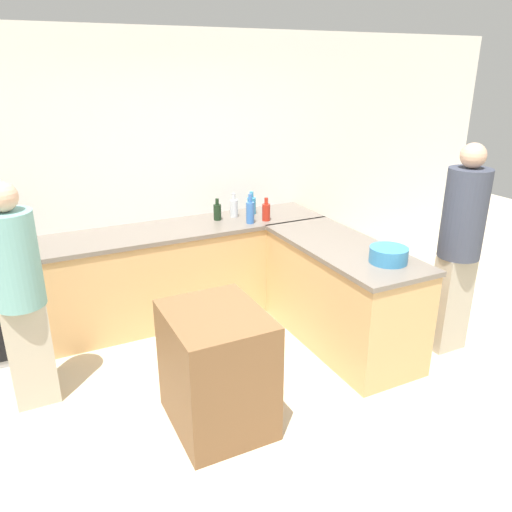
{
  "coord_description": "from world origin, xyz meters",
  "views": [
    {
      "loc": [
        -1.41,
        -2.36,
        2.37
      ],
      "look_at": [
        0.2,
        0.91,
        0.97
      ],
      "focal_mm": 35.0,
      "sensor_mm": 36.0,
      "label": 1
    }
  ],
  "objects_px": {
    "hot_sauce_bottle": "(266,211)",
    "person_at_peninsula": "(460,243)",
    "wine_bottle_dark": "(217,211)",
    "person_by_range": "(20,291)",
    "island_table": "(217,369)",
    "mixing_bowl": "(389,255)",
    "dish_soap_bottle": "(252,205)",
    "water_bottle_blue": "(250,212)",
    "vinegar_bottle_clear": "(234,208)"
  },
  "relations": [
    {
      "from": "mixing_bowl",
      "to": "person_at_peninsula",
      "type": "bearing_deg",
      "value": -3.95
    },
    {
      "from": "water_bottle_blue",
      "to": "person_at_peninsula",
      "type": "relative_size",
      "value": 0.16
    },
    {
      "from": "hot_sauce_bottle",
      "to": "person_at_peninsula",
      "type": "distance_m",
      "value": 1.81
    },
    {
      "from": "island_table",
      "to": "water_bottle_blue",
      "type": "bearing_deg",
      "value": 56.79
    },
    {
      "from": "island_table",
      "to": "person_by_range",
      "type": "xyz_separation_m",
      "value": [
        -1.12,
        0.81,
        0.48
      ]
    },
    {
      "from": "hot_sauce_bottle",
      "to": "vinegar_bottle_clear",
      "type": "xyz_separation_m",
      "value": [
        -0.23,
        0.26,
        0.0
      ]
    },
    {
      "from": "person_at_peninsula",
      "to": "dish_soap_bottle",
      "type": "bearing_deg",
      "value": 121.48
    },
    {
      "from": "island_table",
      "to": "wine_bottle_dark",
      "type": "bearing_deg",
      "value": 67.15
    },
    {
      "from": "hot_sauce_bottle",
      "to": "water_bottle_blue",
      "type": "xyz_separation_m",
      "value": [
        -0.18,
        -0.01,
        0.02
      ]
    },
    {
      "from": "hot_sauce_bottle",
      "to": "person_at_peninsula",
      "type": "height_order",
      "value": "person_at_peninsula"
    },
    {
      "from": "water_bottle_blue",
      "to": "person_at_peninsula",
      "type": "bearing_deg",
      "value": -50.0
    },
    {
      "from": "wine_bottle_dark",
      "to": "person_by_range",
      "type": "bearing_deg",
      "value": -153.56
    },
    {
      "from": "hot_sauce_bottle",
      "to": "wine_bottle_dark",
      "type": "distance_m",
      "value": 0.48
    },
    {
      "from": "hot_sauce_bottle",
      "to": "vinegar_bottle_clear",
      "type": "height_order",
      "value": "vinegar_bottle_clear"
    },
    {
      "from": "mixing_bowl",
      "to": "wine_bottle_dark",
      "type": "height_order",
      "value": "wine_bottle_dark"
    },
    {
      "from": "wine_bottle_dark",
      "to": "island_table",
      "type": "bearing_deg",
      "value": -112.85
    },
    {
      "from": "dish_soap_bottle",
      "to": "person_at_peninsula",
      "type": "distance_m",
      "value": 2.06
    },
    {
      "from": "vinegar_bottle_clear",
      "to": "wine_bottle_dark",
      "type": "bearing_deg",
      "value": -171.58
    },
    {
      "from": "mixing_bowl",
      "to": "person_by_range",
      "type": "relative_size",
      "value": 0.18
    },
    {
      "from": "hot_sauce_bottle",
      "to": "wine_bottle_dark",
      "type": "relative_size",
      "value": 1.06
    },
    {
      "from": "mixing_bowl",
      "to": "water_bottle_blue",
      "type": "xyz_separation_m",
      "value": [
        -0.52,
        1.41,
        0.05
      ]
    },
    {
      "from": "water_bottle_blue",
      "to": "person_at_peninsula",
      "type": "height_order",
      "value": "person_at_peninsula"
    },
    {
      "from": "hot_sauce_bottle",
      "to": "dish_soap_bottle",
      "type": "relative_size",
      "value": 0.98
    },
    {
      "from": "wine_bottle_dark",
      "to": "person_at_peninsula",
      "type": "bearing_deg",
      "value": -49.18
    },
    {
      "from": "island_table",
      "to": "vinegar_bottle_clear",
      "type": "bearing_deg",
      "value": 62.35
    },
    {
      "from": "hot_sauce_bottle",
      "to": "water_bottle_blue",
      "type": "height_order",
      "value": "water_bottle_blue"
    },
    {
      "from": "wine_bottle_dark",
      "to": "person_by_range",
      "type": "xyz_separation_m",
      "value": [
        -1.85,
        -0.92,
        -0.1
      ]
    },
    {
      "from": "hot_sauce_bottle",
      "to": "person_by_range",
      "type": "distance_m",
      "value": 2.38
    },
    {
      "from": "person_at_peninsula",
      "to": "wine_bottle_dark",
      "type": "bearing_deg",
      "value": 130.82
    },
    {
      "from": "mixing_bowl",
      "to": "person_at_peninsula",
      "type": "relative_size",
      "value": 0.17
    },
    {
      "from": "island_table",
      "to": "mixing_bowl",
      "type": "distance_m",
      "value": 1.59
    },
    {
      "from": "vinegar_bottle_clear",
      "to": "dish_soap_bottle",
      "type": "distance_m",
      "value": 0.21
    },
    {
      "from": "person_by_range",
      "to": "mixing_bowl",
      "type": "bearing_deg",
      "value": -15.71
    },
    {
      "from": "island_table",
      "to": "wine_bottle_dark",
      "type": "xyz_separation_m",
      "value": [
        0.73,
        1.73,
        0.58
      ]
    },
    {
      "from": "mixing_bowl",
      "to": "wine_bottle_dark",
      "type": "xyz_separation_m",
      "value": [
        -0.76,
        1.66,
        0.02
      ]
    },
    {
      "from": "island_table",
      "to": "person_by_range",
      "type": "distance_m",
      "value": 1.47
    },
    {
      "from": "hot_sauce_bottle",
      "to": "person_at_peninsula",
      "type": "relative_size",
      "value": 0.13
    },
    {
      "from": "vinegar_bottle_clear",
      "to": "water_bottle_blue",
      "type": "bearing_deg",
      "value": -78.99
    },
    {
      "from": "person_by_range",
      "to": "island_table",
      "type": "bearing_deg",
      "value": -35.73
    },
    {
      "from": "hot_sauce_bottle",
      "to": "vinegar_bottle_clear",
      "type": "distance_m",
      "value": 0.35
    },
    {
      "from": "vinegar_bottle_clear",
      "to": "person_by_range",
      "type": "xyz_separation_m",
      "value": [
        -2.05,
        -0.95,
        -0.11
      ]
    },
    {
      "from": "wine_bottle_dark",
      "to": "water_bottle_blue",
      "type": "relative_size",
      "value": 0.75
    },
    {
      "from": "island_table",
      "to": "vinegar_bottle_clear",
      "type": "xyz_separation_m",
      "value": [
        0.92,
        1.76,
        0.59
      ]
    },
    {
      "from": "hot_sauce_bottle",
      "to": "island_table",
      "type": "bearing_deg",
      "value": -127.63
    },
    {
      "from": "island_table",
      "to": "water_bottle_blue",
      "type": "height_order",
      "value": "water_bottle_blue"
    },
    {
      "from": "island_table",
      "to": "hot_sauce_bottle",
      "type": "bearing_deg",
      "value": 52.37
    },
    {
      "from": "dish_soap_bottle",
      "to": "water_bottle_blue",
      "type": "bearing_deg",
      "value": -118.22
    },
    {
      "from": "mixing_bowl",
      "to": "water_bottle_blue",
      "type": "relative_size",
      "value": 1.03
    },
    {
      "from": "island_table",
      "to": "person_by_range",
      "type": "relative_size",
      "value": 0.51
    },
    {
      "from": "person_by_range",
      "to": "hot_sauce_bottle",
      "type": "bearing_deg",
      "value": 16.83
    }
  ]
}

